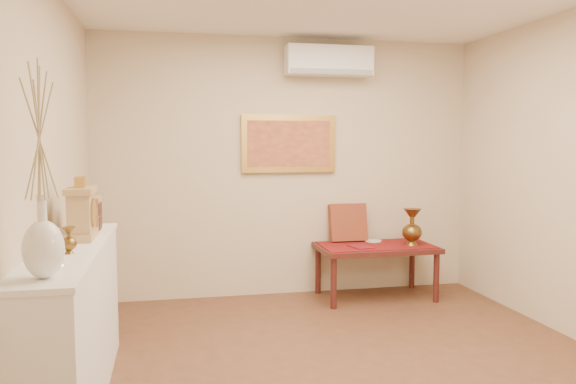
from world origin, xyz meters
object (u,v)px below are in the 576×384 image
object	(u,v)px
white_vase	(40,172)
low_table	(376,252)
display_ledge	(73,326)
mantel_clock	(82,213)
wooden_chest	(89,214)
brass_urn_tall	(412,223)

from	to	relation	value
white_vase	low_table	bearing A→B (deg)	45.27
display_ledge	mantel_clock	bearing A→B (deg)	84.10
display_ledge	low_table	xyz separation A→B (m)	(2.67, 1.88, -0.01)
low_table	wooden_chest	bearing A→B (deg)	-154.43
display_ledge	wooden_chest	xyz separation A→B (m)	(0.03, 0.62, 0.61)
white_vase	display_ledge	bearing A→B (deg)	91.27
brass_urn_tall	mantel_clock	bearing A→B (deg)	-153.47
brass_urn_tall	low_table	xyz separation A→B (m)	(-0.36, 0.09, -0.30)
white_vase	display_ledge	world-z (taller)	white_vase
mantel_clock	wooden_chest	world-z (taller)	mantel_clock
white_vase	low_table	world-z (taller)	white_vase
white_vase	wooden_chest	bearing A→B (deg)	89.44
display_ledge	mantel_clock	xyz separation A→B (m)	(0.03, 0.29, 0.66)
wooden_chest	white_vase	bearing A→B (deg)	-90.56
brass_urn_tall	mantel_clock	size ratio (longest dim) A/B	1.12
low_table	mantel_clock	bearing A→B (deg)	-148.98
brass_urn_tall	wooden_chest	bearing A→B (deg)	-158.66
brass_urn_tall	white_vase	bearing A→B (deg)	-139.33
mantel_clock	wooden_chest	size ratio (longest dim) A/B	1.68
mantel_clock	wooden_chest	distance (m)	0.33
mantel_clock	white_vase	bearing A→B (deg)	-90.63
brass_urn_tall	wooden_chest	world-z (taller)	wooden_chest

